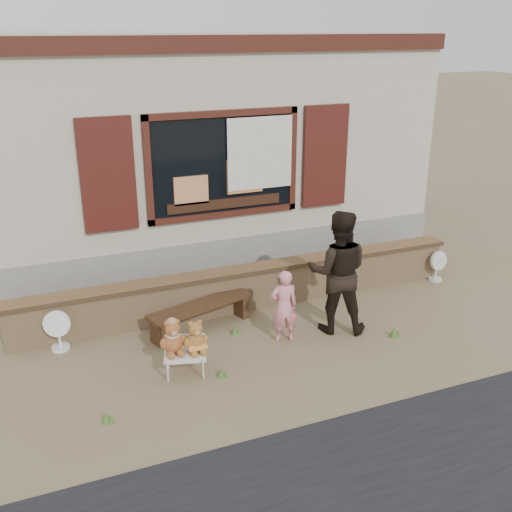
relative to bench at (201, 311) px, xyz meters
name	(u,v)px	position (x,y,z in m)	size (l,w,h in m)	color
ground	(272,336)	(0.87, -0.57, -0.30)	(80.00, 80.00, 0.00)	brown
shopfront	(180,141)	(0.87, 3.92, 1.70)	(8.04, 5.13, 4.00)	#B9AE96
brick_wall	(246,287)	(0.87, 0.43, 0.04)	(7.10, 0.36, 0.67)	tan
bench	(201,311)	(0.00, 0.00, 0.00)	(1.63, 0.78, 0.41)	#352112
folding_chair	(185,354)	(-0.53, -1.05, -0.01)	(0.61, 0.57, 0.31)	silver
teddy_bear_left	(173,336)	(-0.67, -1.01, 0.24)	(0.33, 0.29, 0.46)	brown
teddy_bear_right	(196,336)	(-0.40, -1.09, 0.23)	(0.31, 0.27, 0.43)	brown
child	(284,306)	(0.96, -0.74, 0.22)	(0.38, 0.25, 1.05)	pink
adult	(338,272)	(1.79, -0.71, 0.59)	(0.87, 0.68, 1.78)	black
fan_left	(58,330)	(-1.94, 0.18, -0.01)	(0.38, 0.25, 0.58)	white
fan_right	(437,266)	(4.27, 0.19, -0.03)	(0.34, 0.23, 0.54)	silver
grass_tufts	(212,349)	(-0.07, -0.72, -0.23)	(4.18, 1.59, 0.16)	#426528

